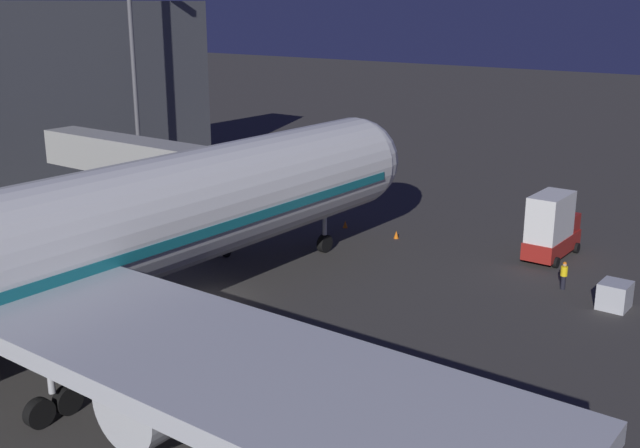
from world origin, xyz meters
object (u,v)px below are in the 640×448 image
(jet_bridge, at_px, (159,162))
(apron_floodlight_mast, at_px, (133,54))
(traffic_cone_nose_starboard, at_px, (345,224))
(traffic_cone_nose_port, at_px, (396,235))
(ground_crew_marshaller_fwd, at_px, (564,274))
(catering_truck, at_px, (552,226))
(baggage_container_near_belt, at_px, (615,295))

(jet_bridge, distance_m, apron_floodlight_mast, 19.37)
(jet_bridge, height_order, traffic_cone_nose_starboard, jet_bridge)
(jet_bridge, relative_size, apron_floodlight_mast, 0.95)
(traffic_cone_nose_port, height_order, traffic_cone_nose_starboard, same)
(jet_bridge, xyz_separation_m, ground_crew_marshaller_fwd, (-25.70, -7.46, -4.66))
(catering_truck, xyz_separation_m, traffic_cone_nose_starboard, (14.63, 2.30, -1.86))
(ground_crew_marshaller_fwd, distance_m, traffic_cone_nose_port, 13.25)
(jet_bridge, relative_size, traffic_cone_nose_starboard, 35.15)
(traffic_cone_nose_port, bearing_deg, catering_truck, -167.34)
(baggage_container_near_belt, xyz_separation_m, traffic_cone_nose_port, (16.18, -3.86, -0.46))
(jet_bridge, xyz_separation_m, traffic_cone_nose_port, (-12.76, -10.19, -5.30))
(catering_truck, bearing_deg, ground_crew_marshaller_fwd, 118.38)
(ground_crew_marshaller_fwd, bearing_deg, apron_floodlight_mast, -4.56)
(jet_bridge, bearing_deg, traffic_cone_nose_starboard, -129.36)
(ground_crew_marshaller_fwd, relative_size, traffic_cone_nose_port, 3.04)
(apron_floodlight_mast, distance_m, traffic_cone_nose_starboard, 25.95)
(ground_crew_marshaller_fwd, bearing_deg, catering_truck, -61.62)
(ground_crew_marshaller_fwd, bearing_deg, baggage_container_near_belt, 160.62)
(apron_floodlight_mast, distance_m, catering_truck, 39.16)
(jet_bridge, distance_m, traffic_cone_nose_port, 17.17)
(apron_floodlight_mast, bearing_deg, traffic_cone_nose_starboard, 178.73)
(jet_bridge, distance_m, catering_truck, 26.39)
(traffic_cone_nose_port, bearing_deg, jet_bridge, 38.62)
(catering_truck, bearing_deg, apron_floodlight_mast, 2.69)
(catering_truck, height_order, traffic_cone_nose_starboard, catering_truck)
(catering_truck, height_order, ground_crew_marshaller_fwd, catering_truck)
(apron_floodlight_mast, relative_size, baggage_container_near_belt, 11.95)
(catering_truck, distance_m, traffic_cone_nose_starboard, 14.93)
(traffic_cone_nose_starboard, bearing_deg, catering_truck, -171.07)
(apron_floodlight_mast, relative_size, traffic_cone_nose_starboard, 37.12)
(jet_bridge, height_order, traffic_cone_nose_port, jet_bridge)
(ground_crew_marshaller_fwd, bearing_deg, jet_bridge, 16.19)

